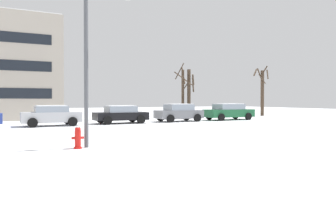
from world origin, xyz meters
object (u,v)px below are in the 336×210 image
(street_lamp, at_px, (94,47))
(parked_car_silver, at_px, (51,115))
(parked_car_gray, at_px, (179,112))
(parked_car_green, at_px, (229,111))
(fire_hydrant, at_px, (78,137))
(parked_car_black, at_px, (121,114))

(street_lamp, bearing_deg, parked_car_silver, 91.44)
(street_lamp, relative_size, parked_car_gray, 1.61)
(parked_car_gray, height_order, parked_car_green, parked_car_gray)
(street_lamp, height_order, parked_car_gray, street_lamp)
(fire_hydrant, relative_size, parked_car_silver, 0.22)
(parked_car_silver, height_order, parked_car_black, parked_car_silver)
(fire_hydrant, bearing_deg, parked_car_black, 64.89)
(fire_hydrant, relative_size, street_lamp, 0.14)
(fire_hydrant, height_order, parked_car_green, parked_car_green)
(street_lamp, xyz_separation_m, parked_car_green, (14.94, 11.36, -3.05))
(parked_car_silver, distance_m, parked_car_green, 15.23)
(parked_car_silver, xyz_separation_m, parked_car_green, (15.23, 0.04, 0.02))
(fire_hydrant, xyz_separation_m, parked_car_black, (5.46, 11.66, 0.28))
(fire_hydrant, distance_m, parked_car_silver, 11.50)
(parked_car_black, height_order, parked_car_green, parked_car_green)
(parked_car_black, relative_size, parked_car_gray, 1.04)
(fire_hydrant, height_order, parked_car_gray, parked_car_gray)
(parked_car_silver, height_order, parked_car_gray, parked_car_gray)
(parked_car_black, bearing_deg, street_lamp, -112.65)
(fire_hydrant, distance_m, parked_car_green, 19.41)
(fire_hydrant, bearing_deg, street_lamp, 14.39)
(parked_car_silver, relative_size, parked_car_green, 0.85)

